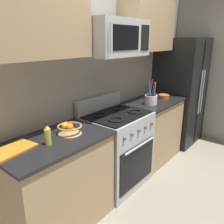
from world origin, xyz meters
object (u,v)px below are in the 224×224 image
at_px(microwave, 115,38).
at_px(fruit_basket, 69,129).
at_px(range_oven, 116,149).
at_px(bottle_oil, 48,135).
at_px(utensil_crock, 151,99).
at_px(cutting_board, 10,151).
at_px(prep_bowl, 164,96).
at_px(refrigerator, 179,92).

bearing_deg(microwave, fruit_basket, -178.19).
relative_size(range_oven, microwave, 1.41).
height_order(range_oven, bottle_oil, bottle_oil).
bearing_deg(bottle_oil, microwave, 4.04).
xyz_separation_m(utensil_crock, bottle_oil, (-1.65, 0.02, 0.01)).
relative_size(range_oven, utensil_crock, 3.26).
xyz_separation_m(utensil_crock, cutting_board, (-1.92, 0.15, -0.06)).
height_order(range_oven, microwave, microwave).
xyz_separation_m(microwave, prep_bowl, (1.07, -0.09, -0.83)).
height_order(fruit_basket, bottle_oil, bottle_oil).
bearing_deg(utensil_crock, fruit_basket, 177.03).
height_order(bottle_oil, prep_bowl, bottle_oil).
distance_m(microwave, fruit_basket, 1.08).
bearing_deg(utensil_crock, prep_bowl, 1.23).
distance_m(range_oven, utensil_crock, 0.84).
height_order(microwave, cutting_board, microwave).
height_order(cutting_board, bottle_oil, bottle_oil).
bearing_deg(range_oven, cutting_board, 176.14).
height_order(range_oven, prep_bowl, range_oven).
relative_size(fruit_basket, cutting_board, 0.59).
height_order(range_oven, refrigerator, refrigerator).
height_order(microwave, utensil_crock, microwave).
height_order(utensil_crock, fruit_basket, utensil_crock).
bearing_deg(range_oven, bottle_oil, -177.49).
bearing_deg(bottle_oil, cutting_board, 154.63).
bearing_deg(prep_bowl, bottle_oil, 179.56).
bearing_deg(cutting_board, bottle_oil, -25.37).
xyz_separation_m(range_oven, cutting_board, (-1.26, 0.08, 0.44)).
distance_m(refrigerator, microwave, 1.95).
height_order(range_oven, utensil_crock, utensil_crock).
relative_size(fruit_basket, bottle_oil, 1.19).
distance_m(range_oven, cutting_board, 1.34).
relative_size(range_oven, bottle_oil, 5.63).
bearing_deg(range_oven, refrigerator, -0.57).
height_order(utensil_crock, prep_bowl, utensil_crock).
relative_size(utensil_crock, bottle_oil, 1.73).
bearing_deg(fruit_basket, utensil_crock, -2.97).
relative_size(refrigerator, cutting_board, 4.57).
distance_m(microwave, cutting_board, 1.52).
distance_m(range_oven, fruit_basket, 0.86).
distance_m(refrigerator, cutting_board, 2.99).
height_order(microwave, bottle_oil, microwave).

